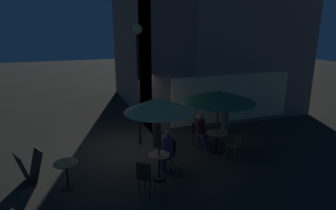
{
  "coord_description": "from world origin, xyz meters",
  "views": [
    {
      "loc": [
        -2.05,
        -9.9,
        4.38
      ],
      "look_at": [
        1.08,
        -1.15,
        1.84
      ],
      "focal_mm": 31.2,
      "sensor_mm": 36.0,
      "label": 1
    }
  ],
  "objects_px": {
    "cafe_table_1": "(217,138)",
    "patron_standing_2": "(157,123)",
    "patio_umbrella_1": "(219,96)",
    "patron_seated_0": "(167,148)",
    "cafe_table_2": "(67,170)",
    "patron_standing_3": "(225,113)",
    "street_lamp_near_corner": "(138,61)",
    "cafe_chair_3": "(236,144)",
    "patron_seated_1": "(200,129)",
    "menu_sandwich_board": "(29,167)",
    "patio_umbrella_0": "(159,105)",
    "cafe_chair_2": "(198,132)",
    "cafe_chair_0": "(145,175)",
    "cafe_table_0": "(159,163)",
    "cafe_chair_1": "(169,150)"
  },
  "relations": [
    {
      "from": "patron_standing_3",
      "to": "cafe_table_0",
      "type": "bearing_deg",
      "value": 64.89
    },
    {
      "from": "patio_umbrella_1",
      "to": "patron_seated_0",
      "type": "relative_size",
      "value": 2.0
    },
    {
      "from": "cafe_table_0",
      "to": "patio_umbrella_1",
      "type": "bearing_deg",
      "value": 23.78
    },
    {
      "from": "cafe_chair_2",
      "to": "patron_standing_2",
      "type": "xyz_separation_m",
      "value": [
        -1.45,
        0.44,
        0.38
      ]
    },
    {
      "from": "cafe_table_1",
      "to": "cafe_chair_2",
      "type": "distance_m",
      "value": 0.87
    },
    {
      "from": "patron_seated_1",
      "to": "patron_standing_3",
      "type": "relative_size",
      "value": 0.77
    },
    {
      "from": "patio_umbrella_1",
      "to": "patron_standing_3",
      "type": "height_order",
      "value": "patio_umbrella_1"
    },
    {
      "from": "patron_seated_1",
      "to": "patron_standing_3",
      "type": "height_order",
      "value": "patron_standing_3"
    },
    {
      "from": "street_lamp_near_corner",
      "to": "patron_standing_3",
      "type": "xyz_separation_m",
      "value": [
        3.75,
        0.13,
        -2.36
      ]
    },
    {
      "from": "cafe_table_0",
      "to": "cafe_chair_0",
      "type": "relative_size",
      "value": 0.82
    },
    {
      "from": "cafe_chair_3",
      "to": "cafe_table_1",
      "type": "bearing_deg",
      "value": 0.0
    },
    {
      "from": "patio_umbrella_1",
      "to": "patron_standing_2",
      "type": "distance_m",
      "value": 2.47
    },
    {
      "from": "patron_seated_0",
      "to": "patron_standing_2",
      "type": "xyz_separation_m",
      "value": [
        0.22,
        1.76,
        0.23
      ]
    },
    {
      "from": "menu_sandwich_board",
      "to": "patron_seated_1",
      "type": "xyz_separation_m",
      "value": [
        5.72,
        0.64,
        0.25
      ]
    },
    {
      "from": "cafe_table_0",
      "to": "cafe_chair_3",
      "type": "bearing_deg",
      "value": 7.62
    },
    {
      "from": "cafe_chair_1",
      "to": "patio_umbrella_1",
      "type": "bearing_deg",
      "value": 140.53
    },
    {
      "from": "patron_standing_2",
      "to": "cafe_chair_2",
      "type": "bearing_deg",
      "value": 140.21
    },
    {
      "from": "cafe_chair_2",
      "to": "patron_seated_1",
      "type": "distance_m",
      "value": 0.21
    },
    {
      "from": "cafe_table_2",
      "to": "cafe_table_0",
      "type": "bearing_deg",
      "value": -8.9
    },
    {
      "from": "street_lamp_near_corner",
      "to": "patio_umbrella_1",
      "type": "distance_m",
      "value": 3.09
    },
    {
      "from": "menu_sandwich_board",
      "to": "cafe_chair_3",
      "type": "bearing_deg",
      "value": -32.62
    },
    {
      "from": "cafe_chair_3",
      "to": "street_lamp_near_corner",
      "type": "bearing_deg",
      "value": 24.31
    },
    {
      "from": "patron_standing_3",
      "to": "cafe_table_1",
      "type": "bearing_deg",
      "value": 80.51
    },
    {
      "from": "cafe_table_2",
      "to": "cafe_chair_2",
      "type": "height_order",
      "value": "cafe_chair_2"
    },
    {
      "from": "cafe_table_2",
      "to": "patron_standing_2",
      "type": "relative_size",
      "value": 0.42
    },
    {
      "from": "cafe_chair_3",
      "to": "cafe_chair_1",
      "type": "bearing_deg",
      "value": 58.36
    },
    {
      "from": "cafe_table_2",
      "to": "patron_seated_0",
      "type": "height_order",
      "value": "patron_seated_0"
    },
    {
      "from": "patron_standing_3",
      "to": "street_lamp_near_corner",
      "type": "bearing_deg",
      "value": 30.24
    },
    {
      "from": "patron_seated_0",
      "to": "patron_standing_3",
      "type": "height_order",
      "value": "patron_standing_3"
    },
    {
      "from": "cafe_chair_3",
      "to": "patron_standing_3",
      "type": "xyz_separation_m",
      "value": [
        1.06,
        2.51,
        0.25
      ]
    },
    {
      "from": "cafe_table_2",
      "to": "patio_umbrella_1",
      "type": "xyz_separation_m",
      "value": [
        5.03,
        0.7,
        1.53
      ]
    },
    {
      "from": "menu_sandwich_board",
      "to": "cafe_chair_1",
      "type": "relative_size",
      "value": 0.98
    },
    {
      "from": "street_lamp_near_corner",
      "to": "cafe_chair_0",
      "type": "xyz_separation_m",
      "value": [
        -0.73,
        -3.4,
        -2.6
      ]
    },
    {
      "from": "patron_standing_3",
      "to": "patron_seated_0",
      "type": "bearing_deg",
      "value": 62.32
    },
    {
      "from": "patio_umbrella_0",
      "to": "patron_seated_0",
      "type": "bearing_deg",
      "value": 51.67
    },
    {
      "from": "cafe_table_0",
      "to": "patio_umbrella_1",
      "type": "height_order",
      "value": "patio_umbrella_1"
    },
    {
      "from": "cafe_table_1",
      "to": "patron_standing_2",
      "type": "height_order",
      "value": "patron_standing_2"
    },
    {
      "from": "cafe_chair_3",
      "to": "patio_umbrella_1",
      "type": "bearing_deg",
      "value": -0.0
    },
    {
      "from": "menu_sandwich_board",
      "to": "cafe_chair_0",
      "type": "relative_size",
      "value": 0.94
    },
    {
      "from": "patron_seated_0",
      "to": "patio_umbrella_0",
      "type": "bearing_deg",
      "value": -0.0
    },
    {
      "from": "cafe_chair_1",
      "to": "patron_standing_3",
      "type": "distance_m",
      "value": 4.02
    },
    {
      "from": "menu_sandwich_board",
      "to": "patron_seated_0",
      "type": "relative_size",
      "value": 0.72
    },
    {
      "from": "street_lamp_near_corner",
      "to": "cafe_table_0",
      "type": "height_order",
      "value": "street_lamp_near_corner"
    },
    {
      "from": "patio_umbrella_1",
      "to": "cafe_table_2",
      "type": "bearing_deg",
      "value": -172.08
    },
    {
      "from": "menu_sandwich_board",
      "to": "cafe_chair_3",
      "type": "relative_size",
      "value": 0.97
    },
    {
      "from": "cafe_chair_3",
      "to": "patio_umbrella_0",
      "type": "bearing_deg",
      "value": 73.41
    },
    {
      "from": "cafe_table_2",
      "to": "patron_seated_1",
      "type": "distance_m",
      "value": 4.91
    },
    {
      "from": "menu_sandwich_board",
      "to": "patio_umbrella_1",
      "type": "relative_size",
      "value": 0.36
    },
    {
      "from": "cafe_table_0",
      "to": "cafe_chair_2",
      "type": "distance_m",
      "value": 2.83
    },
    {
      "from": "street_lamp_near_corner",
      "to": "patio_umbrella_0",
      "type": "relative_size",
      "value": 1.78
    }
  ]
}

